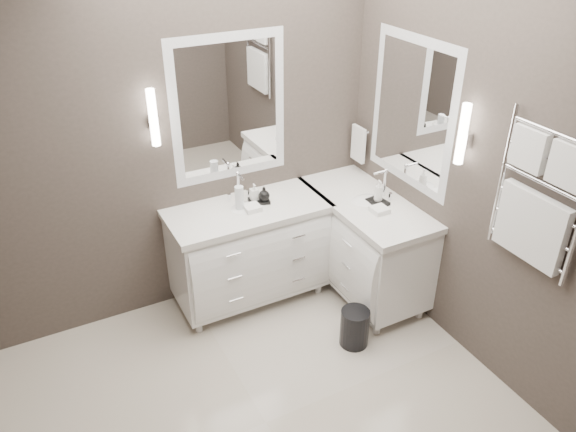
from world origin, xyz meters
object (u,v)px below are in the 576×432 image
vanity_right (364,240)px  waste_bin (355,327)px  vanity_back (249,248)px  towel_ladder (537,204)px

vanity_right → waste_bin: (-0.43, -0.54, -0.34)m
vanity_back → towel_ladder: bearing=-55.9°
vanity_back → waste_bin: (0.45, -0.87, -0.34)m
vanity_back → towel_ladder: 2.16m
vanity_back → vanity_right: size_ratio=1.00×
vanity_back → towel_ladder: size_ratio=1.38×
vanity_right → vanity_back: bearing=159.6°
waste_bin → vanity_right: bearing=52.0°
waste_bin → vanity_back: bearing=117.4°
vanity_right → waste_bin: 0.77m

